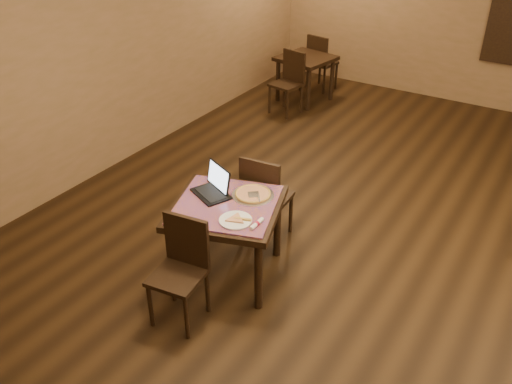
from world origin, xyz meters
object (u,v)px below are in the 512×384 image
Objects in this scene: other_table_b_chair_near at (289,79)px; other_table_b_chair_far at (320,60)px; pizza_pan at (253,195)px; tiled_table at (227,214)px; chair_main_near at (182,264)px; laptop at (214,186)px; other_table_b at (306,64)px; chair_main_far at (264,195)px.

other_table_b_chair_near and other_table_b_chair_far have the same top height.
tiled_table is at bearing -116.57° from pizza_pan.
pizza_pan is at bearing 44.94° from tiled_table.
chair_main_near is 2.20× the size of laptop.
other_table_b is 0.55m from other_table_b_chair_near.
tiled_table is 2.80× the size of laptop.
other_table_b_chair_far is (-1.27, 4.67, -0.30)m from laptop.
tiled_table reaches higher than other_table_b.
other_table_b is at bearing 111.51° from pizza_pan.
laptop reaches higher than chair_main_near.
other_table_b_chair_near reaches higher than other_table_b.
other_table_b is at bearing 101.44° from other_table_b_chair_near.
laptop is at bearing 96.88° from chair_main_near.
chair_main_far is at bearing 81.42° from chair_main_near.
chair_main_near is 0.99× the size of other_table_b_chair_far.
chair_main_near reaches higher than pizza_pan.
chair_main_far is 1.03× the size of other_table_b_chair_far.
laptop is at bearing 133.70° from tiled_table.
other_table_b is 0.55m from other_table_b_chair_far.
tiled_table is 0.64m from chair_main_near.
other_table_b_chair_far reaches higher than tiled_table.
laptop reaches higher than pizza_pan.
chair_main_far is 0.62m from laptop.
pizza_pan reaches higher than other_table_b.
laptop is 4.85m from other_table_b_chair_far.
other_table_b is (-1.44, 4.86, 0.08)m from chair_main_near.
other_table_b_chair_far reaches higher than other_table_b.
laptop reaches higher than chair_main_far.
other_table_b_chair_near is 1.08m from other_table_b_chair_far.
laptop is at bearing -157.20° from pizza_pan.
other_table_b_chair_near is at bearing -70.01° from chair_main_far.
laptop reaches higher than other_table_b_chair_near.
other_table_b_chair_far is at bearing 88.61° from tiled_table.
pizza_pan is at bearing -58.54° from other_table_b.
other_table_b is at bearing -73.20° from chair_main_far.
chair_main_far is at bearing 70.80° from tiled_table.
chair_main_near reaches higher than tiled_table.
other_table_b is at bearing 130.95° from laptop.
other_table_b_chair_near reaches higher than chair_main_near.
chair_main_near is 5.59m from other_table_b_chair_far.
chair_main_far is 2.29× the size of laptop.
other_table_b_chair_near is at bearing 92.81° from tiled_table.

